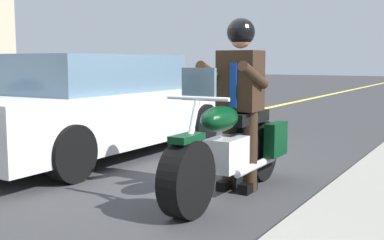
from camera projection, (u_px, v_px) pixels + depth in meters
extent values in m
plane|color=#333335|center=(143.00, 180.00, 5.51)|extent=(80.00, 80.00, 0.00)
cube|color=#E5DB4C|center=(21.00, 161.00, 6.53)|extent=(60.00, 0.16, 0.01)
cylinder|color=black|center=(187.00, 179.00, 4.15)|extent=(0.66, 0.21, 0.66)
cylinder|color=black|center=(258.00, 150.00, 5.48)|extent=(0.66, 0.21, 0.66)
cube|color=silver|center=(229.00, 153.00, 4.82)|extent=(0.56, 0.29, 0.32)
ellipsoid|color=black|center=(220.00, 119.00, 4.61)|extent=(0.56, 0.29, 0.24)
cube|color=black|center=(244.00, 117.00, 5.09)|extent=(0.70, 0.29, 0.12)
cube|color=black|center=(276.00, 139.00, 5.31)|extent=(0.40, 0.12, 0.36)
cube|color=black|center=(239.00, 136.00, 5.53)|extent=(0.40, 0.12, 0.36)
cylinder|color=silver|center=(188.00, 147.00, 4.13)|extent=(0.35, 0.05, 0.76)
cylinder|color=silver|center=(198.00, 98.00, 4.22)|extent=(0.04, 0.60, 0.04)
cube|color=black|center=(187.00, 138.00, 4.11)|extent=(0.36, 0.16, 0.06)
cylinder|color=silver|center=(256.00, 165.00, 5.02)|extent=(0.90, 0.09, 0.08)
cube|color=slate|center=(199.00, 84.00, 4.23)|extent=(0.04, 0.32, 0.28)
cylinder|color=black|center=(250.00, 150.00, 4.98)|extent=(0.14, 0.14, 0.84)
cube|color=black|center=(248.00, 188.00, 4.97)|extent=(0.26, 0.11, 0.10)
cylinder|color=black|center=(229.00, 148.00, 5.10)|extent=(0.14, 0.14, 0.84)
cube|color=black|center=(226.00, 185.00, 5.09)|extent=(0.26, 0.11, 0.10)
cube|color=black|center=(240.00, 81.00, 4.95)|extent=(0.32, 0.40, 0.60)
cube|color=navy|center=(233.00, 85.00, 4.82)|extent=(0.02, 0.07, 0.44)
cylinder|color=black|center=(254.00, 75.00, 4.68)|extent=(0.55, 0.11, 0.28)
cylinder|color=black|center=(213.00, 75.00, 4.90)|extent=(0.55, 0.11, 0.28)
sphere|color=tan|center=(241.00, 37.00, 4.90)|extent=(0.22, 0.22, 0.22)
sphere|color=black|center=(241.00, 32.00, 4.90)|extent=(0.28, 0.28, 0.28)
cube|color=silver|center=(100.00, 115.00, 6.99)|extent=(4.60, 1.80, 0.70)
cube|color=slate|center=(89.00, 77.00, 6.76)|extent=(2.40, 1.60, 0.60)
cylinder|color=black|center=(119.00, 118.00, 8.69)|extent=(0.64, 0.22, 0.64)
cylinder|color=black|center=(203.00, 124.00, 7.82)|extent=(0.64, 0.22, 0.64)
cylinder|color=black|center=(70.00, 153.00, 5.35)|extent=(0.64, 0.22, 0.64)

